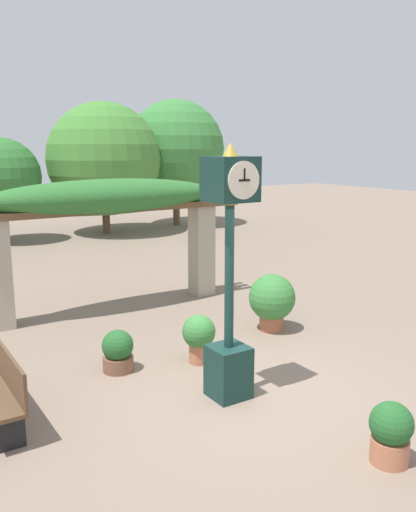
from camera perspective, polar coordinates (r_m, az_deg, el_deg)
The scene contains 8 objects.
ground_plane at distance 7.51m, azimuth 3.95°, elevation -14.26°, with size 60.00×60.00×0.00m, color #7F6B5B.
pedestal_clock at distance 6.86m, azimuth 2.25°, elevation -1.85°, with size 0.55×0.60×3.30m.
pergola at distance 10.82m, azimuth -10.46°, elevation 4.92°, with size 5.36×1.04×2.63m.
potted_plant_near_left at distance 8.17m, azimuth -9.47°, elevation -9.84°, with size 0.46×0.46×0.63m.
potted_plant_near_right at distance 8.30m, azimuth -0.97°, elevation -8.35°, with size 0.51×0.51×0.76m.
potted_plant_far_left at distance 9.75m, azimuth 6.75°, elevation -4.58°, with size 0.83×0.83×1.03m.
potted_plant_far_right at distance 6.21m, azimuth 18.69°, elevation -17.14°, with size 0.46×0.46×0.67m.
tree_line at distance 20.09m, azimuth -17.94°, elevation 9.54°, with size 17.85×4.61×5.11m.
Camera 1 is at (-4.06, -5.40, 3.27)m, focal length 38.00 mm.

